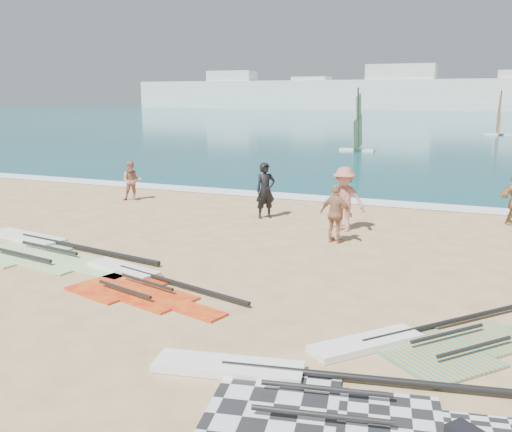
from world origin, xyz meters
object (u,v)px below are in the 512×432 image
at_px(rig_green, 40,248).
at_px(beachgoer_mid, 344,199).
at_px(beachgoer_back, 336,214).
at_px(rig_grey, 295,390).
at_px(person_wetsuit, 265,191).
at_px(beachgoer_left, 132,181).
at_px(rig_red, 136,282).
at_px(rig_orange, 426,343).

distance_m(rig_green, beachgoer_mid, 8.96).
distance_m(rig_green, beachgoer_back, 8.26).
height_order(rig_grey, person_wetsuit, person_wetsuit).
relative_size(beachgoer_left, beachgoer_back, 0.94).
xyz_separation_m(rig_red, person_wetsuit, (0.03, 7.64, 0.91)).
bearing_deg(person_wetsuit, beachgoer_back, -81.63).
height_order(rig_grey, rig_green, rig_green).
xyz_separation_m(rig_green, rig_orange, (10.45, -2.14, -0.00)).
xyz_separation_m(rig_green, beachgoer_back, (7.22, 3.93, 0.79)).
xyz_separation_m(rig_green, person_wetsuit, (4.12, 6.25, 0.90)).
distance_m(rig_grey, beachgoer_back, 8.64).
distance_m(rig_red, beachgoer_mid, 7.50).
bearing_deg(beachgoer_left, rig_red, -84.57).
bearing_deg(rig_green, person_wetsuit, 66.07).
distance_m(rig_orange, rig_red, 6.41).
height_order(rig_grey, rig_orange, rig_grey).
relative_size(rig_red, beachgoer_left, 3.06).
bearing_deg(person_wetsuit, rig_grey, -110.76).
relative_size(rig_green, person_wetsuit, 3.40).
height_order(rig_red, beachgoer_mid, beachgoer_mid).
bearing_deg(beachgoer_left, rig_orange, -66.88).
bearing_deg(rig_grey, beachgoer_left, 121.80).
bearing_deg(rig_red, person_wetsuit, 105.12).
bearing_deg(rig_green, beachgoer_left, 115.21).
distance_m(person_wetsuit, beachgoer_left, 6.26).
distance_m(rig_grey, rig_red, 5.75).
height_order(rig_green, beachgoer_back, beachgoer_back).
distance_m(person_wetsuit, beachgoer_mid, 3.05).
xyz_separation_m(rig_grey, beachgoer_back, (-1.70, 8.44, 0.79)).
distance_m(rig_green, person_wetsuit, 7.54).
xyz_separation_m(rig_red, beachgoer_back, (3.13, 5.31, 0.79)).
height_order(rig_orange, rig_red, same).
relative_size(rig_green, beachgoer_mid, 3.25).
bearing_deg(beachgoer_back, person_wetsuit, -24.86).
relative_size(rig_grey, beachgoer_mid, 2.78).
height_order(beachgoer_left, beachgoer_back, beachgoer_back).
bearing_deg(rig_red, beachgoer_back, 74.83).
xyz_separation_m(beachgoer_left, beachgoer_mid, (9.11, -1.83, 0.21)).
distance_m(person_wetsuit, beachgoer_back, 3.88).
bearing_deg(rig_orange, rig_red, 123.63).
height_order(rig_grey, beachgoer_mid, beachgoer_mid).
distance_m(rig_orange, beachgoer_left, 15.66).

